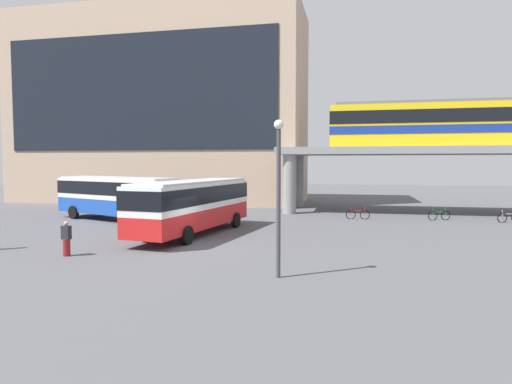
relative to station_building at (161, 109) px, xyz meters
The scene contains 11 objects.
ground_plane 22.66m from the station_building, 50.53° to the right, with size 120.00×120.00×0.00m, color #515156.
station_building is the anchor object (origin of this frame).
elevated_platform 30.39m from the station_building, 13.33° to the right, with size 28.87×7.35×5.59m.
train 31.76m from the station_building, 12.58° to the right, with size 23.64×2.96×3.84m.
bus_main 26.40m from the station_building, 61.83° to the right, with size 4.02×11.28×3.22m.
bus_secondary 19.30m from the station_building, 76.91° to the right, with size 11.21×6.40×3.22m.
bicycle_red 26.72m from the station_building, 30.08° to the right, with size 1.79×0.19×1.04m.
bicycle_green 31.45m from the station_building, 23.29° to the right, with size 1.69×0.70×1.04m.
bicycle_silver 35.71m from the station_building, 20.81° to the right, with size 1.73×0.56×1.04m.
pedestrian_near_building 31.80m from the station_building, 74.13° to the right, with size 0.43×0.32×1.60m.
lamp_post 36.65m from the station_building, 59.27° to the right, with size 0.36×0.36×5.82m.
Camera 1 is at (8.22, -21.53, 4.24)m, focal length 31.38 mm.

